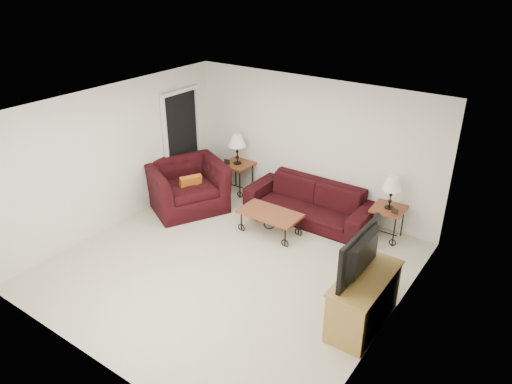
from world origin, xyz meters
TOP-DOWN VIEW (x-y plane):
  - ground at (0.00, 0.00)m, footprint 5.00×5.00m
  - wall_back at (0.00, 2.50)m, footprint 5.00×0.02m
  - wall_front at (0.00, -2.50)m, footprint 5.00×0.02m
  - wall_left at (-2.50, 0.00)m, footprint 0.02×5.00m
  - wall_right at (2.50, 0.00)m, footprint 0.02×5.00m
  - ceiling at (0.00, 0.00)m, footprint 5.00×5.00m
  - doorway at (-2.47, 1.65)m, footprint 0.08×0.94m
  - sofa at (0.27, 2.02)m, footprint 2.37×0.93m
  - side_table_left at (-1.51, 2.20)m, footprint 0.57×0.57m
  - side_table_right at (1.68, 2.20)m, footprint 0.56×0.56m
  - lamp_left at (-1.51, 2.20)m, footprint 0.36×0.36m
  - lamp_right at (1.68, 2.20)m, footprint 0.35×0.35m
  - photo_frame_left at (-1.66, 2.05)m, footprint 0.13×0.04m
  - photo_frame_right at (1.83, 2.05)m, footprint 0.12×0.03m
  - coffee_table at (-0.05, 1.18)m, footprint 1.08×0.58m
  - armchair at (-1.88, 1.08)m, footprint 1.72×1.79m
  - throw_pillow at (-1.72, 1.03)m, footprint 0.29×0.41m
  - tv_stand at (2.23, -0.05)m, footprint 0.51×1.23m
  - television at (2.21, -0.05)m, footprint 0.14×1.10m
  - backpack at (1.49, 1.51)m, footprint 0.47×0.42m

SIDE VIEW (x-z plane):
  - ground at x=0.00m, z-range 0.00..0.00m
  - coffee_table at x=-0.05m, z-range 0.00..0.40m
  - backpack at x=1.49m, z-range 0.00..0.49m
  - side_table_right at x=1.68m, z-range 0.00..0.58m
  - side_table_left at x=-1.51m, z-range 0.00..0.62m
  - sofa at x=0.27m, z-range 0.00..0.69m
  - tv_stand at x=2.23m, z-range 0.00..0.74m
  - armchair at x=-1.88m, z-range 0.00..0.90m
  - throw_pillow at x=-1.72m, z-range 0.32..0.72m
  - photo_frame_right at x=1.83m, z-range 0.58..0.67m
  - photo_frame_left at x=-1.66m, z-range 0.62..0.72m
  - lamp_right at x=1.68m, z-range 0.58..1.15m
  - lamp_left at x=-1.51m, z-range 0.62..1.24m
  - doorway at x=-2.47m, z-range 0.00..2.04m
  - television at x=2.21m, z-range 0.74..1.37m
  - wall_back at x=0.00m, z-range 0.00..2.50m
  - wall_front at x=0.00m, z-range 0.00..2.50m
  - wall_left at x=-2.50m, z-range 0.00..2.50m
  - wall_right at x=2.50m, z-range 0.00..2.50m
  - ceiling at x=0.00m, z-range 2.50..2.50m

